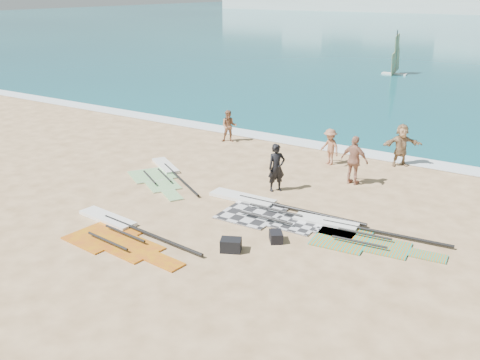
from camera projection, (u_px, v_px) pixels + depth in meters
The scene contains 14 objects.
ground at pixel (187, 261), 14.73m from camera, with size 300.00×300.00×0.00m, color #DCB581.
surf_line at pixel (354, 152), 24.43m from camera, with size 300.00×1.20×0.04m, color white.
rig_grey at pixel (264, 209), 18.03m from camera, with size 5.78×2.28×0.20m.
rig_green at pixel (163, 174), 21.39m from camera, with size 4.31×3.65×0.19m.
rig_orange at pixel (351, 234), 16.26m from camera, with size 4.91×2.04×0.19m.
rig_red at pixel (118, 232), 16.37m from camera, with size 5.29×2.33×0.20m.
gear_bag_near at pixel (231, 245), 15.25m from camera, with size 0.58×0.43×0.37m, color black.
gear_bag_far at pixel (276, 237), 15.83m from camera, with size 0.51×0.36×0.31m, color black.
person_wetsuit at pixel (277, 168), 19.53m from camera, with size 0.65×0.43×1.79m, color black.
beachgoer_left at pixel (229, 126), 25.83m from camera, with size 0.75×0.58×1.54m, color #966344.
beachgoer_mid at pixel (330, 147), 22.50m from camera, with size 1.00×0.58×1.55m, color #9B6347.
beachgoer_back at pixel (354, 160), 20.19m from camera, with size 1.11×0.46×1.89m, color #AA735B.
beachgoer_right at pixel (401, 145), 22.31m from camera, with size 1.67×0.53×1.80m, color #A27E58.
windsurfer_left at pixel (395, 61), 45.33m from camera, with size 2.10×2.54×3.78m.
Camera 1 is at (8.34, -10.18, 7.14)m, focal length 40.00 mm.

